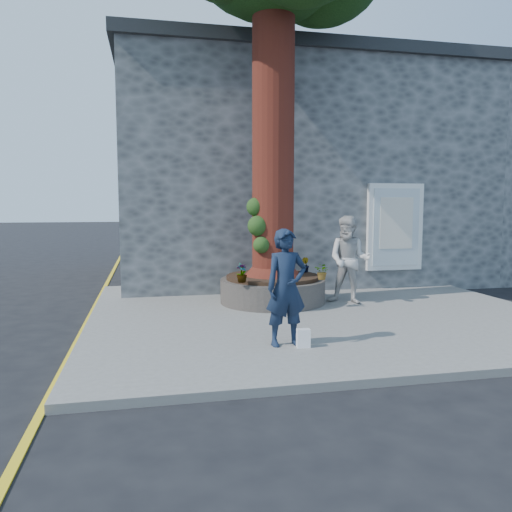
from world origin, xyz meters
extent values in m
plane|color=black|center=(0.00, 0.00, 0.00)|extent=(120.00, 120.00, 0.00)
cube|color=slate|center=(1.50, 1.00, 0.06)|extent=(9.00, 8.00, 0.12)
cube|color=yellow|center=(-3.05, 1.00, 0.00)|extent=(0.10, 30.00, 0.01)
cube|color=#434748|center=(2.50, 7.20, 3.00)|extent=(10.00, 8.00, 6.00)
cube|color=black|center=(2.50, 7.20, 6.15)|extent=(10.30, 8.30, 0.30)
cube|color=white|center=(4.30, 3.14, 1.70)|extent=(1.50, 0.12, 2.20)
cube|color=silver|center=(4.30, 3.08, 1.70)|extent=(1.25, 0.04, 1.95)
cube|color=silver|center=(4.30, 3.06, 1.80)|extent=(0.90, 0.02, 1.30)
cube|color=#434748|center=(10.50, 7.20, 3.00)|extent=(6.00, 8.00, 6.00)
cylinder|color=black|center=(0.80, 2.00, 0.38)|extent=(2.30, 2.30, 0.52)
cylinder|color=black|center=(0.80, 2.00, 0.68)|extent=(2.04, 2.04, 0.08)
cylinder|color=#4E1C13|center=(0.80, 2.00, 4.47)|extent=(0.90, 0.90, 7.50)
cone|color=#4E1C13|center=(0.80, 2.00, 1.07)|extent=(1.24, 1.24, 0.70)
sphere|color=#224316|center=(0.42, 1.80, 1.82)|extent=(0.44, 0.44, 0.44)
sphere|color=#224316|center=(0.48, 1.70, 1.42)|extent=(0.36, 0.36, 0.36)
sphere|color=#224316|center=(0.40, 1.92, 2.22)|extent=(0.40, 0.40, 0.40)
imported|color=#142037|center=(0.17, -1.32, 1.01)|extent=(0.70, 0.50, 1.79)
imported|color=beige|center=(2.40, 1.55, 1.07)|extent=(1.17, 1.11, 1.91)
cube|color=white|center=(0.40, -1.50, 0.26)|extent=(0.21, 0.14, 0.28)
imported|color=gray|center=(-0.05, 1.15, 0.91)|extent=(0.25, 0.23, 0.39)
imported|color=gray|center=(1.65, 2.32, 0.89)|extent=(0.25, 0.25, 0.34)
imported|color=gray|center=(-0.05, 1.15, 0.91)|extent=(0.23, 0.23, 0.37)
imported|color=gray|center=(1.65, 1.15, 0.89)|extent=(0.40, 0.41, 0.34)
camera|label=1|loc=(-1.87, -8.54, 2.27)|focal=35.00mm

